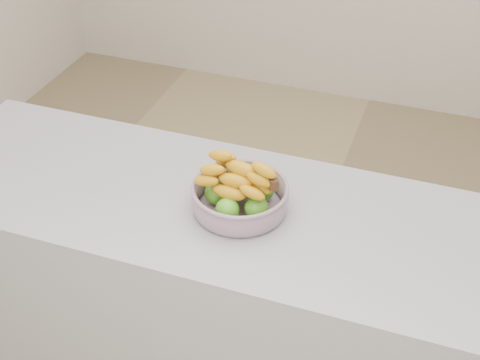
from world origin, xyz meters
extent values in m
plane|color=#94835A|center=(0.00, 0.00, 0.00)|extent=(4.00, 4.00, 0.00)
cube|color=#A2A2AB|center=(0.00, -0.33, 0.45)|extent=(2.00, 0.60, 0.90)
cylinder|color=#A8B8C9|center=(-0.02, -0.33, 0.91)|extent=(0.23, 0.23, 0.01)
torus|color=#A8B8C9|center=(-0.02, -0.33, 0.97)|extent=(0.27, 0.27, 0.01)
sphere|color=#4FA11B|center=(-0.03, -0.39, 0.94)|extent=(0.07, 0.07, 0.07)
sphere|color=#4FA11B|center=(0.04, -0.36, 0.94)|extent=(0.07, 0.07, 0.07)
sphere|color=#4FA11B|center=(0.03, -0.28, 0.94)|extent=(0.07, 0.07, 0.07)
sphere|color=#4FA11B|center=(-0.05, -0.27, 0.94)|extent=(0.07, 0.07, 0.07)
sphere|color=#4FA11B|center=(-0.09, -0.34, 0.94)|extent=(0.07, 0.07, 0.07)
ellipsoid|color=yellow|center=(-0.04, -0.37, 0.98)|extent=(0.17, 0.05, 0.04)
ellipsoid|color=yellow|center=(-0.03, -0.33, 0.98)|extent=(0.17, 0.07, 0.04)
ellipsoid|color=yellow|center=(-0.02, -0.28, 0.98)|extent=(0.17, 0.09, 0.04)
ellipsoid|color=yellow|center=(-0.03, -0.35, 1.01)|extent=(0.17, 0.04, 0.04)
ellipsoid|color=yellow|center=(-0.02, -0.30, 1.01)|extent=(0.17, 0.10, 0.04)
ellipsoid|color=yellow|center=(-0.02, -0.33, 1.04)|extent=(0.17, 0.07, 0.04)
cylinder|color=#3F2614|center=(0.08, -0.35, 1.03)|extent=(0.03, 0.03, 0.03)
camera|label=1|loc=(0.47, -1.69, 2.07)|focal=50.00mm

